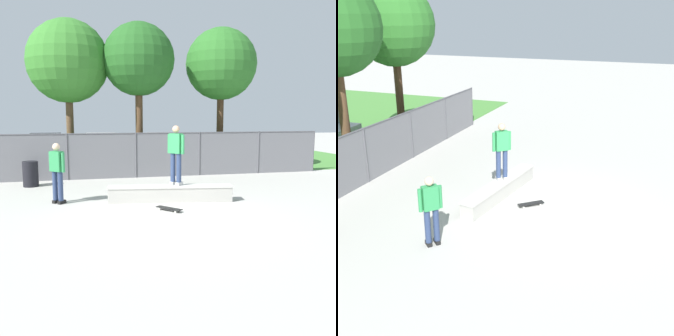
{
  "view_description": "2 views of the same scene",
  "coord_description": "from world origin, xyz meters",
  "views": [
    {
      "loc": [
        -2.15,
        -9.39,
        2.66
      ],
      "look_at": [
        0.38,
        1.86,
        1.02
      ],
      "focal_mm": 40.34,
      "sensor_mm": 36.0,
      "label": 1
    },
    {
      "loc": [
        -11.22,
        -2.94,
        5.52
      ],
      "look_at": [
        0.75,
        1.58,
        0.86
      ],
      "focal_mm": 46.45,
      "sensor_mm": 36.0,
      "label": 2
    }
  ],
  "objects": [
    {
      "name": "bystander",
      "position": [
        -2.93,
        2.14,
        1.01
      ],
      "size": [
        0.47,
        0.45,
        1.82
      ],
      "color": "black",
      "rests_on": "ground"
    },
    {
      "name": "ground_plane",
      "position": [
        0.0,
        0.0,
        0.0
      ],
      "size": [
        80.0,
        80.0,
        0.0
      ],
      "primitive_type": "plane",
      "color": "#ADAAA3"
    },
    {
      "name": "skateboard",
      "position": [
        0.12,
        0.55,
        0.07
      ],
      "size": [
        0.68,
        0.73,
        0.09
      ],
      "color": "black",
      "rests_on": "ground"
    },
    {
      "name": "skateboarder",
      "position": [
        0.59,
        1.67,
        1.52
      ],
      "size": [
        0.44,
        0.48,
        1.82
      ],
      "color": "beige",
      "rests_on": "concrete_ledge"
    },
    {
      "name": "chainlink_fence",
      "position": [
        -0.0,
        6.31,
        1.03
      ],
      "size": [
        16.83,
        0.07,
        1.9
      ],
      "color": "#4C4C51",
      "rests_on": "ground"
    },
    {
      "name": "concrete_ledge",
      "position": [
        0.41,
        1.65,
        0.26
      ],
      "size": [
        3.84,
        1.03,
        0.51
      ],
      "color": "#A8A59E",
      "rests_on": "ground"
    },
    {
      "name": "tree_mid",
      "position": [
        4.24,
        7.71,
        4.95
      ],
      "size": [
        3.31,
        3.31,
        6.63
      ],
      "color": "#47301E",
      "rests_on": "ground"
    }
  ]
}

